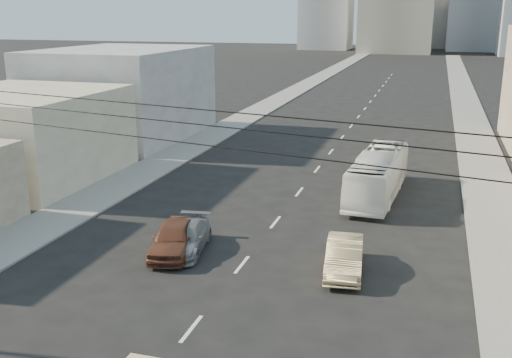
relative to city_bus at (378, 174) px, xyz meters
The scene contains 10 objects.
sidewalk_left 46.66m from the city_bus, 110.88° to the left, with size 3.50×180.00×0.12m, color slate.
sidewalk_right 44.14m from the city_bus, 81.03° to the left, with size 3.50×180.00×0.12m, color slate.
lane_dashes 27.06m from the city_bus, 100.39° to the left, with size 0.15×104.00×0.01m.
city_bus is the anchor object (origin of this frame).
sedan_brown 14.71m from the city_bus, 124.78° to the right, with size 1.85×4.60×1.57m, color brown.
sedan_tan 11.88m from the city_bus, 91.42° to the right, with size 1.56×4.48×1.48m, color tan.
sedan_grey 14.09m from the city_bus, 124.56° to the right, with size 1.85×4.55×1.32m, color slate.
overhead_wires 26.49m from the city_bus, 101.07° to the right, with size 23.01×5.02×0.72m.
bldg_left_mid 24.05m from the city_bus, behind, with size 11.00×12.00×6.00m, color #AAA489.
bldg_left_far 27.55m from the city_bus, 152.71° to the left, with size 12.00×16.00×8.00m, color gray.
Camera 1 is at (7.84, -10.03, 11.12)m, focal length 42.00 mm.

